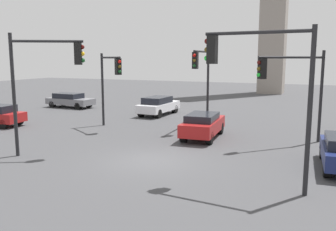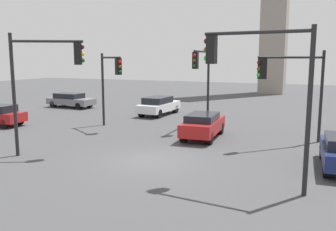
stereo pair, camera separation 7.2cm
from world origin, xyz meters
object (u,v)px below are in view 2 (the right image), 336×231
Objects in this scene: traffic_light_3 at (45,71)px; car_0 at (203,125)px; traffic_light_4 at (259,74)px; car_5 at (71,100)px; traffic_light_0 at (293,79)px; car_2 at (159,105)px; traffic_light_1 at (202,71)px; traffic_light_2 at (110,76)px.

traffic_light_3 reaches higher than car_0.
car_0 is at bearing -53.50° from traffic_light_4.
traffic_light_3 is at bearing -52.17° from car_5.
traffic_light_0 reaches higher than car_2.
traffic_light_3 is at bearing 2.28° from traffic_light_4.
traffic_light_1 is 4.23m from car_0.
car_2 is (-0.49, 13.13, -3.14)m from traffic_light_3.
car_5 is at bearing 87.21° from car_2.
traffic_light_0 is 7.07m from traffic_light_4.
traffic_light_4 is at bearing -152.61° from car_0.
traffic_light_4 is (9.70, -0.43, 0.07)m from traffic_light_3.
traffic_light_1 is 1.10× the size of traffic_light_2.
traffic_light_2 is at bearing -68.89° from traffic_light_1.
traffic_light_1 is at bearing -15.53° from car_5.
car_5 is (-15.38, 7.49, -0.07)m from car_0.
car_2 is at bearing 37.37° from car_0.
traffic_light_0 is at bearing 3.65° from traffic_light_3.
traffic_light_2 is 6.79m from car_2.
traffic_light_4 is 8.67m from car_0.
car_0 is at bearing -23.59° from car_5.
traffic_light_2 reaches higher than car_2.
traffic_light_1 is 1.18× the size of car_2.
car_2 is (-10.20, 13.56, -3.21)m from traffic_light_4.
car_5 is (-9.90, 13.91, -3.22)m from traffic_light_3.
traffic_light_0 is 11.11m from traffic_light_2.
traffic_light_1 is 5.89m from traffic_light_2.
traffic_light_1 reaches higher than traffic_light_2.
traffic_light_4 is at bearing -141.15° from car_2.
traffic_light_2 is 0.86× the size of traffic_light_3.
traffic_light_1 is at bearing 55.52° from traffic_light_2.
traffic_light_4 is at bearing 25.59° from traffic_light_1.
traffic_light_4 is at bearing 40.51° from traffic_light_0.
traffic_light_0 is 5.42m from car_0.
traffic_light_0 reaches higher than traffic_light_2.
car_2 is (-10.67, 6.53, -2.70)m from traffic_light_0.
traffic_light_3 reaches higher than traffic_light_4.
traffic_light_3 is 17.37m from car_5.
traffic_light_0 is 1.14× the size of car_0.
car_5 is at bearing 173.47° from traffic_light_2.
car_5 is at bearing -110.79° from traffic_light_1.
traffic_light_2 is 12.92m from traffic_light_4.
traffic_light_1 reaches higher than car_2.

